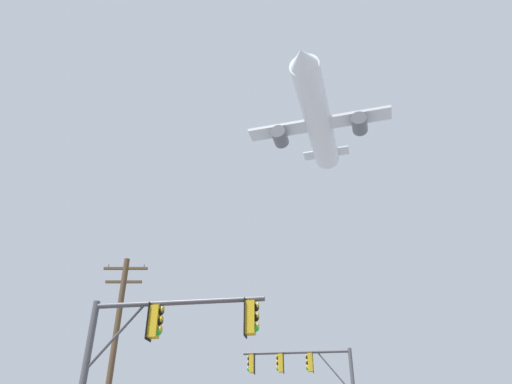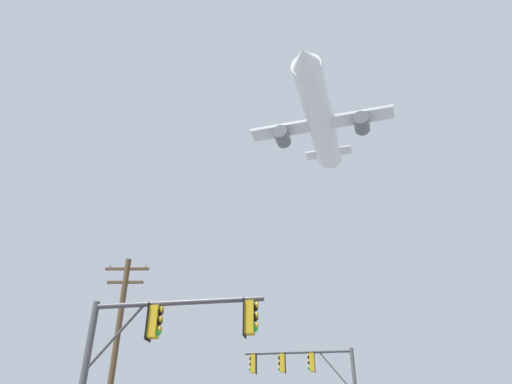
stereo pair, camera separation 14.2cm
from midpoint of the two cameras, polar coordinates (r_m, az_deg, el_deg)
signal_pole_near at (r=13.84m, az=-13.07°, el=-18.21°), size 5.10×1.04×5.55m
signal_pole_far at (r=25.82m, az=6.63°, el=-21.97°), size 5.71×0.98×6.48m
utility_pole at (r=23.35m, az=-17.30°, el=-19.02°), size 2.20×0.28×10.25m
airplane at (r=51.75m, az=7.68°, el=8.96°), size 15.64×20.24×5.56m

